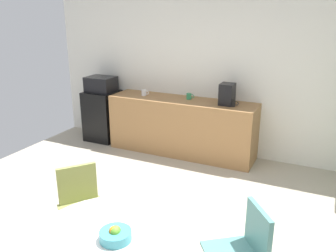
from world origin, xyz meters
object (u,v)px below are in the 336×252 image
(mug_red, at_px, (233,103))
(round_table, at_px, (113,252))
(chair_olive, at_px, (81,198))
(mug_white, at_px, (144,93))
(chair_teal, at_px, (246,245))
(microwave, at_px, (101,84))
(fruit_bowl, at_px, (115,234))
(mini_fridge, at_px, (103,115))
(mug_green, at_px, (189,96))
(coffee_maker, at_px, (227,94))

(mug_red, bearing_deg, round_table, -89.45)
(chair_olive, bearing_deg, mug_white, 105.80)
(chair_teal, bearing_deg, microwave, 140.48)
(chair_teal, distance_m, fruit_bowl, 1.03)
(chair_teal, bearing_deg, mug_white, 131.71)
(microwave, xyz_separation_m, round_table, (2.41, -3.27, -0.40))
(microwave, xyz_separation_m, fruit_bowl, (2.44, -3.28, -0.24))
(mini_fridge, height_order, fruit_bowl, mini_fridge)
(mug_red, bearing_deg, microwave, 178.39)
(fruit_bowl, distance_m, mug_green, 3.45)
(mini_fridge, height_order, chair_teal, mini_fridge)
(microwave, bearing_deg, mini_fridge, 0.00)
(fruit_bowl, distance_m, mug_white, 3.62)
(round_table, distance_m, mug_green, 3.45)
(mug_red, height_order, coffee_maker, coffee_maker)
(chair_teal, height_order, chair_olive, same)
(mini_fridge, bearing_deg, mug_red, -1.61)
(round_table, bearing_deg, coffee_maker, 92.52)
(chair_teal, relative_size, chair_olive, 1.00)
(microwave, height_order, chair_teal, microwave)
(chair_olive, bearing_deg, round_table, -38.22)
(round_table, xyz_separation_m, mug_red, (-0.03, 3.20, 0.34))
(microwave, relative_size, mug_green, 3.72)
(round_table, height_order, fruit_bowl, fruit_bowl)
(mini_fridge, height_order, mug_white, mug_white)
(chair_olive, relative_size, mug_white, 6.43)
(fruit_bowl, bearing_deg, chair_teal, 38.36)
(round_table, height_order, coffee_maker, coffee_maker)
(mini_fridge, relative_size, mug_green, 6.84)
(mug_white, height_order, mug_red, same)
(round_table, xyz_separation_m, mug_white, (-1.54, 3.25, 0.34))
(mini_fridge, height_order, microwave, microwave)
(microwave, bearing_deg, mug_green, 2.56)
(coffee_maker, bearing_deg, mug_green, 173.44)
(chair_teal, bearing_deg, chair_olive, 179.38)
(coffee_maker, bearing_deg, mini_fridge, 180.00)
(fruit_bowl, bearing_deg, coffee_maker, 93.07)
(round_table, bearing_deg, chair_teal, 36.97)
(chair_teal, distance_m, chair_olive, 1.61)
(fruit_bowl, xyz_separation_m, mug_white, (-1.57, 3.26, 0.17))
(chair_olive, xyz_separation_m, mug_red, (0.77, 2.57, 0.43))
(fruit_bowl, bearing_deg, mug_red, 91.13)
(chair_teal, distance_m, coffee_maker, 2.88)
(chair_teal, height_order, fruit_bowl, fruit_bowl)
(mini_fridge, distance_m, coffee_maker, 2.35)
(round_table, height_order, mug_red, mug_red)
(microwave, relative_size, coffee_maker, 1.50)
(fruit_bowl, height_order, mug_red, mug_red)
(mug_white, xyz_separation_m, mug_green, (0.76, 0.09, 0.00))
(chair_olive, xyz_separation_m, mug_green, (0.02, 2.71, 0.43))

